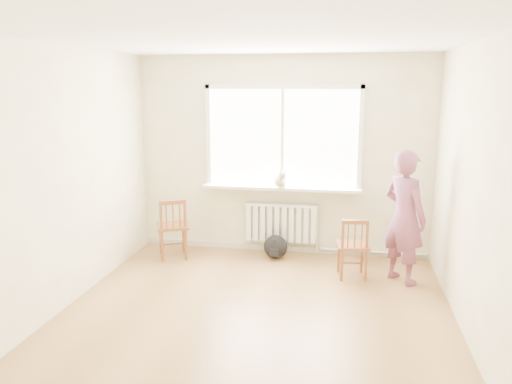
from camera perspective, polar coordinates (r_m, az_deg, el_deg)
The scene contains 13 objects.
floor at distance 5.08m, azimuth -0.51°, elevation -14.77°, with size 4.50×4.50×0.00m, color #9D7040.
ceiling at distance 4.55m, azimuth -0.57°, elevation 17.19°, with size 4.50×4.50×0.00m, color white.
back_wall at distance 6.82m, azimuth 3.07°, elevation 4.11°, with size 4.00×0.01×2.70m, color #F3ECC2.
window at distance 6.76m, azimuth 3.07°, elevation 6.70°, with size 2.12×0.05×1.42m.
windowsill at distance 6.78m, azimuth 2.91°, elevation 0.46°, with size 2.15×0.22×0.04m, color white.
radiator at distance 6.92m, azimuth 2.89°, elevation -3.49°, with size 1.00×0.12×0.55m.
heating_pipe at distance 7.01m, azimuth 13.14°, elevation -6.66°, with size 0.04×0.04×1.40m, color silver.
baseboard at distance 7.11m, azimuth 2.94°, elevation -6.43°, with size 4.00×0.03×0.08m, color beige.
chair_left at distance 6.79m, azimuth -9.48°, elevation -4.13°, with size 0.54×0.53×0.83m.
chair_right at distance 6.14m, azimuth 11.02°, elevation -6.29°, with size 0.42×0.41×0.76m.
person at distance 6.07m, azimuth 16.61°, elevation -2.76°, with size 0.58×0.38×1.58m, color #B43C55.
cat at distance 6.68m, azimuth 2.86°, elevation 1.39°, with size 0.25×0.38×0.27m.
backpack at distance 6.78m, azimuth 2.25°, elevation -6.27°, with size 0.32×0.24×0.32m, color black.
Camera 1 is at (0.86, -4.45, 2.30)m, focal length 35.00 mm.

